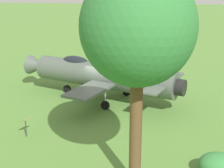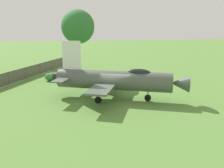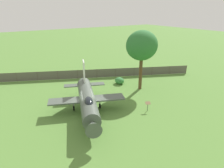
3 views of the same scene
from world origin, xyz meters
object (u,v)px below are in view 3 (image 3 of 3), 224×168
shrub_near_fence (120,81)px  info_plaque (148,104)px  shade_tree (142,46)px  display_jet (87,100)px

shrub_near_fence → info_plaque: 10.07m
info_plaque → shade_tree: bearing=-123.3°
shrub_near_fence → info_plaque: (2.72, 9.69, 0.34)m
display_jet → shrub_near_fence: 11.41m
display_jet → info_plaque: display_jet is taller
shade_tree → shrub_near_fence: shade_tree is taller
shade_tree → info_plaque: (4.03, 6.13, -5.72)m
shrub_near_fence → info_plaque: info_plaque is taller
display_jet → info_plaque: 7.20m
display_jet → info_plaque: size_ratio=10.64×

